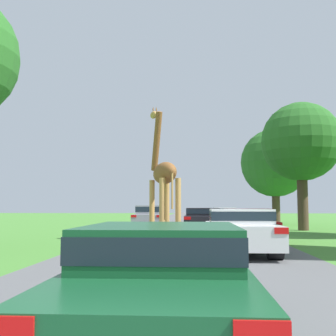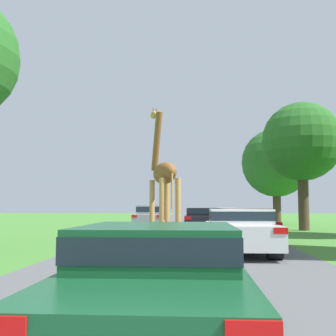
{
  "view_description": "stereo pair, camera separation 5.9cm",
  "coord_description": "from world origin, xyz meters",
  "px_view_note": "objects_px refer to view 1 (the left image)",
  "views": [
    {
      "loc": [
        0.3,
        -0.54,
        1.42
      ],
      "look_at": [
        -0.7,
        14.91,
        2.81
      ],
      "focal_mm": 45.0,
      "sensor_mm": 36.0,
      "label": 1
    },
    {
      "loc": [
        0.36,
        -0.53,
        1.42
      ],
      "look_at": [
        -0.7,
        14.91,
        2.81
      ],
      "focal_mm": 45.0,
      "sensor_mm": 36.0,
      "label": 2
    }
  ],
  "objects_px": {
    "car_verge_right": "(225,216)",
    "tree_right_cluster": "(275,163)",
    "car_lead_maroon": "(162,273)",
    "car_far_ahead": "(240,230)",
    "car_queue_right": "(203,219)",
    "tree_centre_back": "(301,142)",
    "giraffe_near_road": "(164,178)",
    "car_rear_follower": "(248,224)",
    "car_queue_left": "(151,216)"
  },
  "relations": [
    {
      "from": "car_queue_left",
      "to": "car_verge_right",
      "type": "distance_m",
      "value": 6.3
    },
    {
      "from": "car_verge_right",
      "to": "car_rear_follower",
      "type": "bearing_deg",
      "value": -90.31
    },
    {
      "from": "giraffe_near_road",
      "to": "car_lead_maroon",
      "type": "height_order",
      "value": "giraffe_near_road"
    },
    {
      "from": "tree_right_cluster",
      "to": "car_verge_right",
      "type": "bearing_deg",
      "value": -159.87
    },
    {
      "from": "car_lead_maroon",
      "to": "car_queue_left",
      "type": "bearing_deg",
      "value": 96.4
    },
    {
      "from": "car_far_ahead",
      "to": "car_rear_follower",
      "type": "height_order",
      "value": "car_far_ahead"
    },
    {
      "from": "tree_centre_back",
      "to": "car_far_ahead",
      "type": "bearing_deg",
      "value": -111.66
    },
    {
      "from": "giraffe_near_road",
      "to": "car_queue_left",
      "type": "distance_m",
      "value": 13.01
    },
    {
      "from": "tree_right_cluster",
      "to": "giraffe_near_road",
      "type": "bearing_deg",
      "value": -112.73
    },
    {
      "from": "car_rear_follower",
      "to": "tree_right_cluster",
      "type": "xyz_separation_m",
      "value": [
        4.18,
        16.07,
        4.07
      ]
    },
    {
      "from": "giraffe_near_road",
      "to": "car_lead_maroon",
      "type": "relative_size",
      "value": 1.18
    },
    {
      "from": "car_far_ahead",
      "to": "car_queue_right",
      "type": "bearing_deg",
      "value": 95.0
    },
    {
      "from": "car_far_ahead",
      "to": "car_verge_right",
      "type": "height_order",
      "value": "car_far_ahead"
    },
    {
      "from": "car_far_ahead",
      "to": "giraffe_near_road",
      "type": "bearing_deg",
      "value": 130.05
    },
    {
      "from": "car_far_ahead",
      "to": "car_queue_left",
      "type": "bearing_deg",
      "value": 105.41
    },
    {
      "from": "car_verge_right",
      "to": "car_lead_maroon",
      "type": "bearing_deg",
      "value": -95.44
    },
    {
      "from": "car_queue_right",
      "to": "tree_right_cluster",
      "type": "relative_size",
      "value": 0.56
    },
    {
      "from": "car_lead_maroon",
      "to": "car_far_ahead",
      "type": "distance_m",
      "value": 7.93
    },
    {
      "from": "giraffe_near_road",
      "to": "car_queue_left",
      "type": "height_order",
      "value": "giraffe_near_road"
    },
    {
      "from": "car_queue_right",
      "to": "car_far_ahead",
      "type": "height_order",
      "value": "car_far_ahead"
    },
    {
      "from": "car_lead_maroon",
      "to": "giraffe_near_road",
      "type": "bearing_deg",
      "value": 94.22
    },
    {
      "from": "car_verge_right",
      "to": "tree_right_cluster",
      "type": "height_order",
      "value": "tree_right_cluster"
    },
    {
      "from": "giraffe_near_road",
      "to": "car_queue_right",
      "type": "height_order",
      "value": "giraffe_near_road"
    },
    {
      "from": "car_verge_right",
      "to": "car_rear_follower",
      "type": "distance_m",
      "value": 14.57
    },
    {
      "from": "tree_centre_back",
      "to": "tree_right_cluster",
      "type": "xyz_separation_m",
      "value": [
        0.04,
        8.38,
        -0.37
      ]
    },
    {
      "from": "giraffe_near_road",
      "to": "tree_centre_back",
      "type": "bearing_deg",
      "value": 31.05
    },
    {
      "from": "car_lead_maroon",
      "to": "car_rear_follower",
      "type": "distance_m",
      "value": 12.7
    },
    {
      "from": "car_rear_follower",
      "to": "car_far_ahead",
      "type": "bearing_deg",
      "value": -99.51
    },
    {
      "from": "car_verge_right",
      "to": "tree_right_cluster",
      "type": "bearing_deg",
      "value": 20.13
    },
    {
      "from": "giraffe_near_road",
      "to": "car_lead_maroon",
      "type": "xyz_separation_m",
      "value": [
        0.79,
        -10.71,
        -1.78
      ]
    },
    {
      "from": "car_lead_maroon",
      "to": "tree_centre_back",
      "type": "xyz_separation_m",
      "value": [
        6.63,
        20.14,
        4.49
      ]
    },
    {
      "from": "car_lead_maroon",
      "to": "car_far_ahead",
      "type": "height_order",
      "value": "car_far_ahead"
    },
    {
      "from": "car_queue_left",
      "to": "tree_right_cluster",
      "type": "height_order",
      "value": "tree_right_cluster"
    },
    {
      "from": "car_verge_right",
      "to": "tree_centre_back",
      "type": "height_order",
      "value": "tree_centre_back"
    },
    {
      "from": "car_queue_right",
      "to": "car_verge_right",
      "type": "distance_m",
      "value": 8.91
    },
    {
      "from": "car_queue_left",
      "to": "car_verge_right",
      "type": "bearing_deg",
      "value": 34.22
    },
    {
      "from": "car_far_ahead",
      "to": "tree_right_cluster",
      "type": "xyz_separation_m",
      "value": [
        4.97,
        20.78,
        4.06
      ]
    },
    {
      "from": "car_queue_left",
      "to": "giraffe_near_road",
      "type": "bearing_deg",
      "value": -81.79
    },
    {
      "from": "car_queue_left",
      "to": "car_rear_follower",
      "type": "bearing_deg",
      "value": -65.06
    },
    {
      "from": "car_lead_maroon",
      "to": "car_verge_right",
      "type": "xyz_separation_m",
      "value": [
        2.57,
        27.02,
        0.04
      ]
    },
    {
      "from": "car_lead_maroon",
      "to": "tree_right_cluster",
      "type": "xyz_separation_m",
      "value": [
        6.67,
        28.52,
        4.12
      ]
    },
    {
      "from": "car_far_ahead",
      "to": "car_rear_follower",
      "type": "distance_m",
      "value": 4.78
    },
    {
      "from": "giraffe_near_road",
      "to": "car_verge_right",
      "type": "xyz_separation_m",
      "value": [
        3.36,
        16.31,
        -1.75
      ]
    },
    {
      "from": "car_lead_maroon",
      "to": "car_rear_follower",
      "type": "relative_size",
      "value": 1.16
    },
    {
      "from": "car_far_ahead",
      "to": "car_verge_right",
      "type": "bearing_deg",
      "value": 87.42
    },
    {
      "from": "tree_right_cluster",
      "to": "car_lead_maroon",
      "type": "bearing_deg",
      "value": -103.16
    },
    {
      "from": "car_rear_follower",
      "to": "giraffe_near_road",
      "type": "bearing_deg",
      "value": -152.07
    },
    {
      "from": "car_lead_maroon",
      "to": "tree_centre_back",
      "type": "relative_size",
      "value": 0.61
    },
    {
      "from": "car_queue_right",
      "to": "car_queue_left",
      "type": "relative_size",
      "value": 0.88
    },
    {
      "from": "car_verge_right",
      "to": "car_rear_follower",
      "type": "xyz_separation_m",
      "value": [
        -0.08,
        -14.57,
        0.01
      ]
    }
  ]
}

